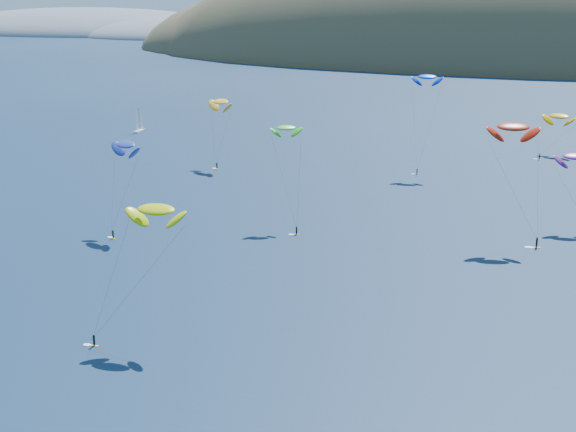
# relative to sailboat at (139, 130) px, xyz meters

# --- Properties ---
(island) EXTENTS (730.00, 300.00, 210.00)m
(island) POSITION_rel_sailboat_xyz_m (146.43, 367.49, -11.60)
(island) COLOR #3D3526
(island) RESTS_ON ground
(headland) EXTENTS (460.00, 250.00, 60.00)m
(headland) POSITION_rel_sailboat_xyz_m (-338.23, 555.20, -4.22)
(headland) COLOR slate
(headland) RESTS_ON ground
(sailboat) EXTENTS (7.58, 6.58, 9.53)m
(sailboat) POSITION_rel_sailboat_xyz_m (0.00, 0.00, 0.00)
(sailboat) COLOR silver
(sailboat) RESTS_ON ground
(kitesurfer_1) EXTENTS (10.35, 10.77, 20.88)m
(kitesurfer_1) POSITION_rel_sailboat_xyz_m (48.55, -40.44, 17.35)
(kitesurfer_1) COLOR gold
(kitesurfer_1) RESTS_ON ground
(kitesurfer_2) EXTENTS (11.78, 10.65, 21.19)m
(kitesurfer_2) POSITION_rel_sailboat_xyz_m (84.89, -149.83, 17.87)
(kitesurfer_2) COLOR gold
(kitesurfer_2) RESTS_ON ground
(kitesurfer_3) EXTENTS (9.65, 12.72, 22.36)m
(kitesurfer_3) POSITION_rel_sailboat_xyz_m (84.14, -88.44, 19.59)
(kitesurfer_3) COLOR gold
(kitesurfer_3) RESTS_ON ground
(kitesurfer_4) EXTENTS (8.60, 7.92, 28.26)m
(kitesurfer_4) POSITION_rel_sailboat_xyz_m (104.76, -29.72, 25.09)
(kitesurfer_4) COLOR gold
(kitesurfer_4) RESTS_ON ground
(kitesurfer_6) EXTENTS (9.51, 12.61, 17.61)m
(kitesurfer_6) POSITION_rel_sailboat_xyz_m (143.33, -73.14, 14.28)
(kitesurfer_6) COLOR gold
(kitesurfer_6) RESTS_ON ground
(kitesurfer_9) EXTENTS (12.50, 8.31, 25.70)m
(kitesurfer_9) POSITION_rel_sailboat_xyz_m (130.71, -86.65, 22.04)
(kitesurfer_9) COLOR gold
(kitesurfer_9) RESTS_ON ground
(kitesurfer_10) EXTENTS (9.70, 11.71, 20.66)m
(kitesurfer_10) POSITION_rel_sailboat_xyz_m (54.76, -104.99, 17.31)
(kitesurfer_10) COLOR gold
(kitesurfer_10) RESTS_ON ground
(kitesurfer_11) EXTENTS (10.70, 15.36, 14.31)m
(kitesurfer_11) POSITION_rel_sailboat_xyz_m (139.75, 6.67, 10.73)
(kitesurfer_11) COLOR gold
(kitesurfer_11) RESTS_ON ground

